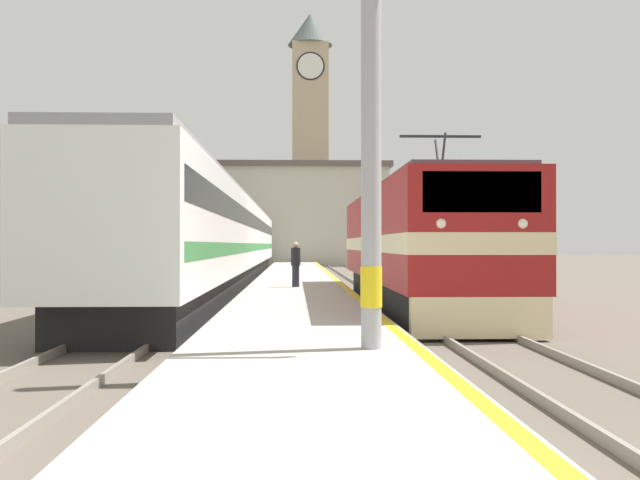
{
  "coord_description": "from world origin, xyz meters",
  "views": [
    {
      "loc": [
        -0.13,
        -4.89,
        1.92
      ],
      "look_at": [
        1.07,
        29.5,
        2.12
      ],
      "focal_mm": 42.0,
      "sensor_mm": 36.0,
      "label": 1
    }
  ],
  "objects_px": {
    "passenger_train": "(227,239)",
    "person_on_platform": "(296,263)",
    "locomotive_train": "(414,246)",
    "clock_tower": "(310,131)",
    "catenary_mast": "(377,103)"
  },
  "relations": [
    {
      "from": "clock_tower",
      "to": "person_on_platform",
      "type": "bearing_deg",
      "value": -91.8
    },
    {
      "from": "person_on_platform",
      "to": "clock_tower",
      "type": "relative_size",
      "value": 0.06
    },
    {
      "from": "locomotive_train",
      "to": "person_on_platform",
      "type": "relative_size",
      "value": 10.35
    },
    {
      "from": "catenary_mast",
      "to": "clock_tower",
      "type": "height_order",
      "value": "clock_tower"
    },
    {
      "from": "catenary_mast",
      "to": "clock_tower",
      "type": "bearing_deg",
      "value": 89.6
    },
    {
      "from": "clock_tower",
      "to": "catenary_mast",
      "type": "bearing_deg",
      "value": -90.4
    },
    {
      "from": "catenary_mast",
      "to": "clock_tower",
      "type": "relative_size",
      "value": 0.28
    },
    {
      "from": "catenary_mast",
      "to": "passenger_train",
      "type": "bearing_deg",
      "value": 99.71
    },
    {
      "from": "locomotive_train",
      "to": "passenger_train",
      "type": "distance_m",
      "value": 16.34
    },
    {
      "from": "person_on_platform",
      "to": "clock_tower",
      "type": "bearing_deg",
      "value": 88.2
    },
    {
      "from": "passenger_train",
      "to": "person_on_platform",
      "type": "height_order",
      "value": "passenger_train"
    },
    {
      "from": "passenger_train",
      "to": "person_on_platform",
      "type": "distance_m",
      "value": 11.2
    },
    {
      "from": "locomotive_train",
      "to": "catenary_mast",
      "type": "relative_size",
      "value": 2.29
    },
    {
      "from": "person_on_platform",
      "to": "locomotive_train",
      "type": "bearing_deg",
      "value": -49.18
    },
    {
      "from": "locomotive_train",
      "to": "passenger_train",
      "type": "xyz_separation_m",
      "value": [
        -6.96,
        14.78,
        0.31
      ]
    }
  ]
}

